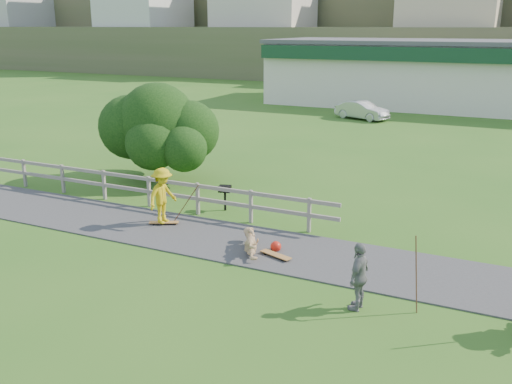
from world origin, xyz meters
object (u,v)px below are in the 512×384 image
spectator_b (359,276)px  car_silver (362,110)px  skater_fallen (251,242)px  skater_rider (163,199)px  tree (158,138)px  bbq (225,198)px

spectator_b → car_silver: size_ratio=0.42×
car_silver → skater_fallen: bearing=-152.2°
spectator_b → skater_rider: bearing=-106.4°
skater_rider → spectator_b: 7.68m
car_silver → tree: size_ratio=0.75×
spectator_b → car_silver: 27.59m
skater_fallen → car_silver: car_silver is taller
spectator_b → tree: size_ratio=0.32×
tree → car_silver: bearing=80.7°
skater_rider → skater_fallen: 3.66m
car_silver → tree: 19.53m
skater_rider → skater_fallen: (3.52, -0.81, -0.57)m
car_silver → tree: bearing=-170.2°
skater_rider → skater_fallen: size_ratio=1.02×
car_silver → bbq: (1.21, -21.60, -0.18)m
bbq → spectator_b: bearing=-53.7°
skater_fallen → car_silver: (-3.71, 24.63, 0.30)m
spectator_b → tree: 12.87m
spectator_b → car_silver: bearing=-159.9°
tree → bbq: tree is taller
bbq → skater_rider: bearing=-129.3°
bbq → skater_fallen: bearing=-65.1°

